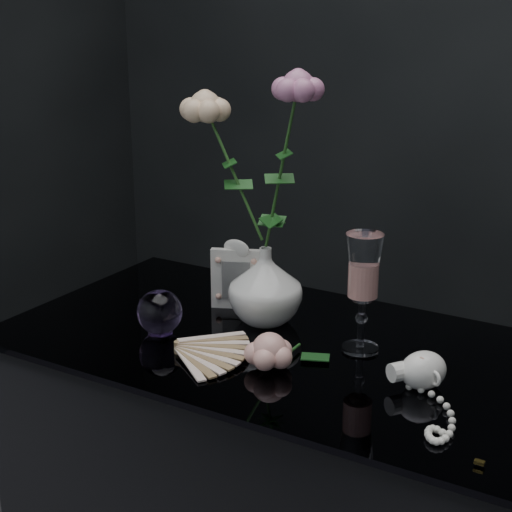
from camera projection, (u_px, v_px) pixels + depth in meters
The scene contains 9 objects.
table at pixel (278, 512), 1.59m from camera, with size 1.05×0.58×0.76m.
vase at pixel (265, 285), 1.55m from camera, with size 0.15×0.15×0.15m, color white.
wine_glass at pixel (363, 293), 1.41m from camera, with size 0.07×0.07×0.22m, color white, non-canonical shape.
picture_frame at pixel (237, 274), 1.62m from camera, with size 0.11×0.08×0.15m, color silver, non-canonical shape.
paperweight at pixel (160, 312), 1.50m from camera, with size 0.09×0.09×0.09m, color #9773BC, non-canonical shape.
paper_fan at pixel (178, 346), 1.42m from camera, with size 0.26×0.20×0.03m, color #F2EDC2, non-canonical shape.
loose_rose at pixel (269, 351), 1.36m from camera, with size 0.15×0.19×0.06m, color #F1A89C, non-canonical shape.
pearl_jar at pixel (423, 369), 1.29m from camera, with size 0.22×0.23×0.07m, color white, non-canonical shape.
roses at pixel (254, 154), 1.48m from camera, with size 0.28×0.11×0.39m.
Camera 1 is at (0.65, -1.14, 1.36)m, focal length 55.00 mm.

